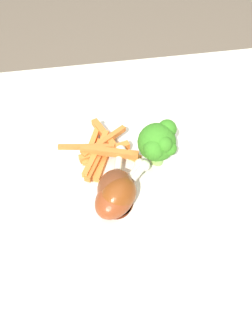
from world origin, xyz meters
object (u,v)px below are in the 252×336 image
dining_table (125,235)px  broccoli_floret_front (159,148)px  broccoli_floret_middle (158,142)px  chicken_drumstick_extra (117,196)px  dinner_plate (126,178)px  carrot_fries_pile (103,150)px  chicken_drumstick_far (116,186)px  chicken_drumstick_near (120,193)px

dining_table → broccoli_floret_front: 0.19m
broccoli_floret_middle → chicken_drumstick_extra: size_ratio=0.69×
dinner_plate → broccoli_floret_front: bearing=19.9°
dinner_plate → carrot_fries_pile: 0.06m
dinner_plate → chicken_drumstick_extra: 0.06m
chicken_drumstick_far → chicken_drumstick_extra: (-0.00, -0.02, -0.00)m
chicken_drumstick_near → chicken_drumstick_extra: 0.01m
dining_table → broccoli_floret_front: broccoli_floret_front is taller
chicken_drumstick_far → broccoli_floret_front: bearing=35.3°
dinner_plate → broccoli_floret_front: (0.06, 0.02, 0.04)m
chicken_drumstick_far → dining_table: bearing=-23.5°
dining_table → chicken_drumstick_extra: bearing=-141.4°
broccoli_floret_front → chicken_drumstick_extra: bearing=-137.9°
broccoli_floret_front → dinner_plate: bearing=-160.1°
dinner_plate → chicken_drumstick_far: bearing=-121.5°
broccoli_floret_middle → carrot_fries_pile: broccoli_floret_middle is taller
carrot_fries_pile → chicken_drumstick_far: 0.09m
broccoli_floret_front → chicken_drumstick_near: bearing=-136.9°
carrot_fries_pile → chicken_drumstick_near: 0.10m
carrot_fries_pile → chicken_drumstick_extra: (0.01, -0.11, 0.01)m
broccoli_floret_front → chicken_drumstick_far: size_ratio=0.44×
chicken_drumstick_near → chicken_drumstick_far: 0.02m
dining_table → chicken_drumstick_near: size_ratio=9.21×
dinner_plate → broccoli_floret_front: broccoli_floret_front is taller
broccoli_floret_front → carrot_fries_pile: size_ratio=0.40×
dinner_plate → carrot_fries_pile: (-0.03, 0.05, 0.02)m
broccoli_floret_middle → chicken_drumstick_near: size_ratio=0.78×
chicken_drumstick_far → carrot_fries_pile: bearing=96.2°
broccoli_floret_front → chicken_drumstick_extra: size_ratio=0.48×
carrot_fries_pile → chicken_drumstick_far: bearing=-83.8°
dining_table → chicken_drumstick_extra: chicken_drumstick_extra is taller
dining_table → chicken_drumstick_far: size_ratio=7.38×
chicken_drumstick_near → chicken_drumstick_extra: bearing=-157.2°
dining_table → broccoli_floret_middle: size_ratio=11.79×
chicken_drumstick_far → broccoli_floret_middle: bearing=34.8°
carrot_fries_pile → chicken_drumstick_extra: 0.11m
dinner_plate → chicken_drumstick_near: chicken_drumstick_near is taller
chicken_drumstick_far → chicken_drumstick_extra: size_ratio=1.10×
dinner_plate → dining_table: bearing=-102.2°
broccoli_floret_middle → dining_table: bearing=-137.3°
chicken_drumstick_far → dinner_plate: bearing=58.5°
chicken_drumstick_far → chicken_drumstick_extra: bearing=-95.0°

